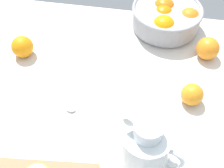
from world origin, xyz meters
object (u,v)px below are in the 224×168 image
loose_orange_2 (22,47)px  spoon (61,106)px  fruit_bowl (167,17)px  loose_orange_0 (192,94)px  loose_orange_1 (208,48)px  juice_pitcher (145,147)px

loose_orange_2 → spoon: size_ratio=0.52×
spoon → fruit_bowl: bearing=55.7°
loose_orange_0 → loose_orange_2: loose_orange_2 is taller
fruit_bowl → loose_orange_1: (14.74, -12.87, -1.40)cm
juice_pitcher → spoon: bearing=154.8°
fruit_bowl → loose_orange_0: size_ratio=3.80×
loose_orange_1 → loose_orange_2: (-62.90, -9.83, -0.16)cm
fruit_bowl → loose_orange_1: fruit_bowl is taller
loose_orange_1 → loose_orange_2: bearing=-171.1°
fruit_bowl → loose_orange_0: fruit_bowl is taller
fruit_bowl → loose_orange_0: 35.02cm
juice_pitcher → loose_orange_1: size_ratio=2.19×
fruit_bowl → juice_pitcher: juice_pitcher is taller
juice_pitcher → loose_orange_0: bearing=60.4°
fruit_bowl → spoon: bearing=-124.3°
juice_pitcher → loose_orange_2: (-45.55, 32.38, -2.19)cm
juice_pitcher → loose_orange_2: bearing=144.6°
loose_orange_2 → spoon: loose_orange_2 is taller
fruit_bowl → loose_orange_1: bearing=-41.1°
juice_pitcher → spoon: 29.78cm
loose_orange_0 → loose_orange_1: 21.40cm
loose_orange_0 → loose_orange_2: size_ratio=0.91×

